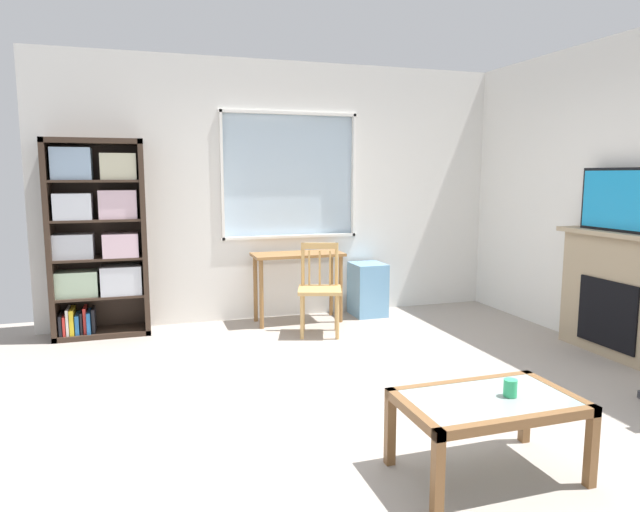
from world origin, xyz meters
The scene contains 10 objects.
ground centered at (0.00, 0.00, -0.01)m, with size 6.03×6.10×0.02m, color #9E9389.
wall_back_with_window centered at (-0.01, 2.55, 1.37)m, with size 5.03×0.15×2.78m.
bookshelf centered at (-1.87, 2.31, 0.99)m, with size 0.90×0.38×1.91m.
desk_under_window centered at (0.11, 2.20, 0.61)m, with size 0.96×0.41×0.75m.
wooden_chair centered at (0.20, 1.68, 0.46)m, with size 0.52×0.51×0.90m.
plastic_drawer_unit centered at (0.94, 2.25, 0.30)m, with size 0.35×0.40×0.59m, color #72ADDB.
fireplace centered at (2.42, 0.22, 0.55)m, with size 0.26×1.24×1.09m.
tv centered at (2.40, 0.22, 1.36)m, with size 0.06×0.87×0.54m.
coffee_table centered at (0.22, -1.15, 0.36)m, with size 0.92×0.57×0.43m.
sippy_cup centered at (0.33, -1.17, 0.47)m, with size 0.07×0.07×0.09m, color #33B770.
Camera 1 is at (-1.47, -3.55, 1.57)m, focal length 31.79 mm.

